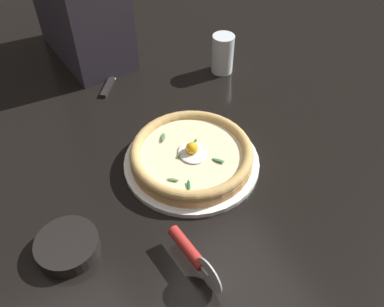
# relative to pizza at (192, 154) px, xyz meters

# --- Properties ---
(ground_plane) EXTENTS (2.40, 2.40, 0.03)m
(ground_plane) POSITION_rel_pizza_xyz_m (-0.01, -0.00, -0.05)
(ground_plane) COLOR black
(ground_plane) RESTS_ON ground
(pizza_plate) EXTENTS (0.31, 0.31, 0.01)m
(pizza_plate) POSITION_rel_pizza_xyz_m (-0.00, 0.00, -0.03)
(pizza_plate) COLOR white
(pizza_plate) RESTS_ON ground
(pizza) EXTENTS (0.28, 0.28, 0.05)m
(pizza) POSITION_rel_pizza_xyz_m (0.00, 0.00, 0.00)
(pizza) COLOR tan
(pizza) RESTS_ON pizza_plate
(side_bowl) EXTENTS (0.12, 0.12, 0.03)m
(side_bowl) POSITION_rel_pizza_xyz_m (0.10, -0.31, -0.02)
(side_bowl) COLOR black
(side_bowl) RESTS_ON ground
(pizza_cutter) EXTENTS (0.15, 0.04, 0.07)m
(pizza_cutter) POSITION_rel_pizza_xyz_m (0.23, -0.12, 0.00)
(pizza_cutter) COLOR silver
(pizza_cutter) RESTS_ON ground
(table_knife) EXTENTS (0.19, 0.14, 0.01)m
(table_knife) POSITION_rel_pizza_xyz_m (-0.39, -0.06, -0.03)
(table_knife) COLOR silver
(table_knife) RESTS_ON ground
(drinking_glass) EXTENTS (0.06, 0.06, 0.11)m
(drinking_glass) POSITION_rel_pizza_xyz_m (-0.30, 0.25, 0.02)
(drinking_glass) COLOR silver
(drinking_glass) RESTS_ON ground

